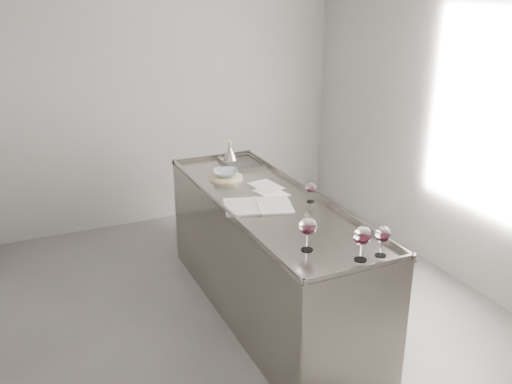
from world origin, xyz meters
name	(u,v)px	position (x,y,z in m)	size (l,w,h in m)	color
room_shell	(219,161)	(0.00, 0.00, 1.40)	(4.54, 5.04, 2.84)	#585553
counter	(268,257)	(0.50, 0.30, 0.47)	(0.77, 2.42, 0.97)	gray
wine_glass_left	(308,227)	(0.36, -0.53, 1.09)	(0.11, 0.11, 0.21)	white
wine_glass_middle	(362,236)	(0.58, -0.78, 1.09)	(0.11, 0.11, 0.21)	white
wine_glass_right	(382,235)	(0.72, -0.78, 1.07)	(0.10, 0.10, 0.19)	white
wine_glass_small	(311,188)	(0.78, 0.16, 1.04)	(0.07, 0.07, 0.15)	white
notebook	(258,206)	(0.38, 0.23, 0.95)	(0.56, 0.47, 0.02)	silver
loose_paper_top	(271,193)	(0.59, 0.45, 0.94)	(0.19, 0.26, 0.00)	white
loose_paper_under	(266,186)	(0.62, 0.60, 0.94)	(0.20, 0.28, 0.00)	silver
trivet	(226,177)	(0.40, 0.91, 0.95)	(0.27, 0.27, 0.02)	tan
ceramic_bowl	(226,173)	(0.40, 0.91, 0.99)	(0.21, 0.21, 0.05)	#93A4AB
wine_funnel	(230,153)	(0.63, 1.38, 1.00)	(0.14, 0.14, 0.20)	#9C958B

